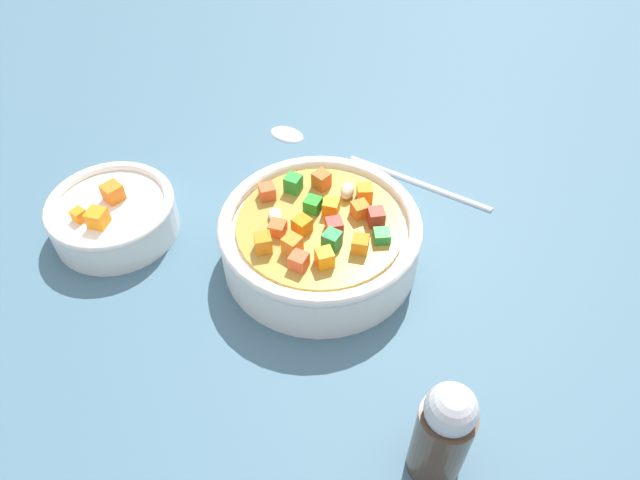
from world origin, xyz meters
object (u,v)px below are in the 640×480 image
Objects in this scene: spoon at (345,154)px; side_bowl_small at (113,215)px; pepper_shaker at (443,434)px; soup_bowl_main at (320,238)px.

side_bowl_small is at bearing 57.41° from spoon.
pepper_shaker is (23.22, 22.33, 4.23)cm from spoon.
spoon is 32.49cm from pepper_shaker.
pepper_shaker is at bearing 85.45° from side_bowl_small.
spoon is 2.23× the size of side_bowl_small.
soup_bowl_main is 1.50× the size of side_bowl_small.
soup_bowl_main is 19.53cm from pepper_shaker.
soup_bowl_main is 1.80× the size of pepper_shaker.
soup_bowl_main is 18.58cm from side_bowl_small.
spoon is (-12.83, -5.91, -2.30)cm from soup_bowl_main.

